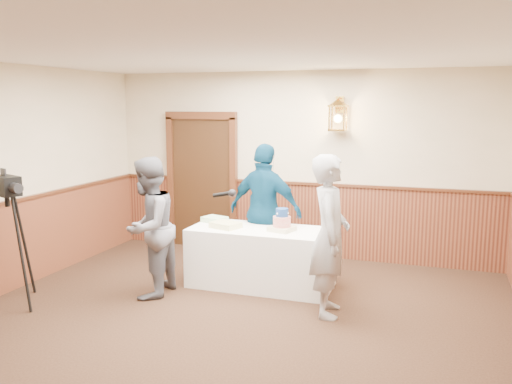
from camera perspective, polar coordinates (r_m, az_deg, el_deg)
ground at (r=5.39m, az=-5.26°, el=-16.09°), size 7.00×7.00×0.00m
room_shell at (r=5.37m, az=-4.04°, el=0.83°), size 6.02×7.02×2.81m
display_table at (r=6.95m, az=0.54°, el=-6.89°), size 1.80×0.80×0.75m
tiered_cake at (r=6.72m, az=2.74°, el=-3.18°), size 0.34×0.34×0.28m
sheet_cake_yellow at (r=6.91m, az=-3.22°, el=-3.48°), size 0.41×0.36×0.07m
sheet_cake_green at (r=7.26m, az=-4.38°, el=-2.89°), size 0.35×0.32×0.07m
interviewer at (r=6.61m, az=-11.25°, el=-3.68°), size 1.50×0.84×1.69m
baker at (r=5.96m, az=7.77°, el=-4.57°), size 0.53×0.71×1.78m
assistant_p at (r=7.22m, az=0.98°, el=-2.01°), size 1.12×0.63×1.80m
tv_camera_rig at (r=6.85m, az=-24.41°, el=-5.36°), size 0.59×0.55×1.51m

